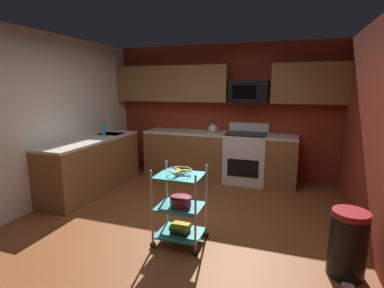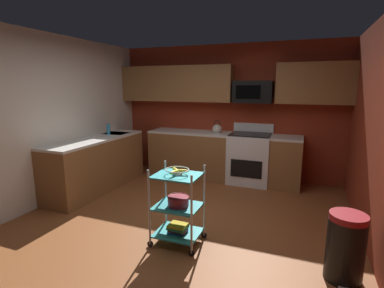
{
  "view_description": "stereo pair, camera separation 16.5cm",
  "coord_description": "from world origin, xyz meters",
  "px_view_note": "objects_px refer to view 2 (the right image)",
  "views": [
    {
      "loc": [
        1.31,
        -3.31,
        1.81
      ],
      "look_at": [
        0.08,
        0.28,
        1.05
      ],
      "focal_mm": 27.27,
      "sensor_mm": 36.0,
      "label": 1
    },
    {
      "loc": [
        1.47,
        -3.25,
        1.81
      ],
      "look_at": [
        0.08,
        0.28,
        1.05
      ],
      "focal_mm": 27.27,
      "sensor_mm": 36.0,
      "label": 2
    }
  ],
  "objects_px": {
    "microwave": "(253,92)",
    "dish_soap_bottle": "(108,129)",
    "oven_range": "(250,158)",
    "kettle": "(217,129)",
    "trash_can": "(345,247)",
    "book_stack": "(178,228)",
    "fruit_bowl": "(177,171)",
    "rolling_cart": "(178,206)",
    "mixing_bowl_large": "(178,201)"
  },
  "relations": [
    {
      "from": "microwave",
      "to": "dish_soap_bottle",
      "type": "height_order",
      "value": "microwave"
    },
    {
      "from": "oven_range",
      "to": "dish_soap_bottle",
      "type": "height_order",
      "value": "dish_soap_bottle"
    },
    {
      "from": "oven_range",
      "to": "microwave",
      "type": "relative_size",
      "value": 1.57
    },
    {
      "from": "microwave",
      "to": "kettle",
      "type": "relative_size",
      "value": 2.65
    },
    {
      "from": "oven_range",
      "to": "dish_soap_bottle",
      "type": "xyz_separation_m",
      "value": [
        -2.46,
        -0.95,
        0.54
      ]
    },
    {
      "from": "kettle",
      "to": "trash_can",
      "type": "distance_m",
      "value": 3.29
    },
    {
      "from": "book_stack",
      "to": "trash_can",
      "type": "distance_m",
      "value": 1.74
    },
    {
      "from": "kettle",
      "to": "dish_soap_bottle",
      "type": "distance_m",
      "value": 2.04
    },
    {
      "from": "oven_range",
      "to": "fruit_bowl",
      "type": "xyz_separation_m",
      "value": [
        -0.37,
        -2.49,
        0.4
      ]
    },
    {
      "from": "oven_range",
      "to": "fruit_bowl",
      "type": "distance_m",
      "value": 2.55
    },
    {
      "from": "rolling_cart",
      "to": "trash_can",
      "type": "bearing_deg",
      "value": -1.2
    },
    {
      "from": "fruit_bowl",
      "to": "rolling_cart",
      "type": "bearing_deg",
      "value": 0.0
    },
    {
      "from": "kettle",
      "to": "trash_can",
      "type": "relative_size",
      "value": 0.4
    },
    {
      "from": "fruit_bowl",
      "to": "trash_can",
      "type": "bearing_deg",
      "value": -1.2
    },
    {
      "from": "book_stack",
      "to": "kettle",
      "type": "relative_size",
      "value": 0.84
    },
    {
      "from": "oven_range",
      "to": "trash_can",
      "type": "distance_m",
      "value": 2.87
    },
    {
      "from": "kettle",
      "to": "trash_can",
      "type": "xyz_separation_m",
      "value": [
        2.01,
        -2.52,
        -0.67
      ]
    },
    {
      "from": "kettle",
      "to": "dish_soap_bottle",
      "type": "relative_size",
      "value": 1.32
    },
    {
      "from": "oven_range",
      "to": "trash_can",
      "type": "bearing_deg",
      "value": -61.72
    },
    {
      "from": "oven_range",
      "to": "kettle",
      "type": "xyz_separation_m",
      "value": [
        -0.65,
        -0.0,
        0.52
      ]
    },
    {
      "from": "trash_can",
      "to": "microwave",
      "type": "bearing_deg",
      "value": 117.33
    },
    {
      "from": "kettle",
      "to": "dish_soap_bottle",
      "type": "bearing_deg",
      "value": -152.56
    },
    {
      "from": "fruit_bowl",
      "to": "trash_can",
      "type": "xyz_separation_m",
      "value": [
        1.73,
        -0.04,
        -0.55
      ]
    },
    {
      "from": "kettle",
      "to": "rolling_cart",
      "type": "bearing_deg",
      "value": -83.7
    },
    {
      "from": "book_stack",
      "to": "kettle",
      "type": "xyz_separation_m",
      "value": [
        -0.27,
        2.49,
        0.82
      ]
    },
    {
      "from": "fruit_bowl",
      "to": "dish_soap_bottle",
      "type": "height_order",
      "value": "dish_soap_bottle"
    },
    {
      "from": "kettle",
      "to": "microwave",
      "type": "bearing_deg",
      "value": 9.54
    },
    {
      "from": "rolling_cart",
      "to": "fruit_bowl",
      "type": "relative_size",
      "value": 3.36
    },
    {
      "from": "microwave",
      "to": "book_stack",
      "type": "bearing_deg",
      "value": -98.13
    },
    {
      "from": "oven_range",
      "to": "trash_can",
      "type": "relative_size",
      "value": 1.67
    },
    {
      "from": "microwave",
      "to": "trash_can",
      "type": "xyz_separation_m",
      "value": [
        1.36,
        -2.63,
        -1.37
      ]
    },
    {
      "from": "book_stack",
      "to": "kettle",
      "type": "bearing_deg",
      "value": 96.3
    },
    {
      "from": "mixing_bowl_large",
      "to": "trash_can",
      "type": "xyz_separation_m",
      "value": [
        1.72,
        -0.04,
        -0.19
      ]
    },
    {
      "from": "mixing_bowl_large",
      "to": "dish_soap_bottle",
      "type": "relative_size",
      "value": 1.26
    },
    {
      "from": "fruit_bowl",
      "to": "mixing_bowl_large",
      "type": "height_order",
      "value": "fruit_bowl"
    },
    {
      "from": "oven_range",
      "to": "rolling_cart",
      "type": "xyz_separation_m",
      "value": [
        -0.37,
        -2.49,
        -0.02
      ]
    },
    {
      "from": "rolling_cart",
      "to": "mixing_bowl_large",
      "type": "height_order",
      "value": "rolling_cart"
    },
    {
      "from": "microwave",
      "to": "dish_soap_bottle",
      "type": "bearing_deg",
      "value": -156.88
    },
    {
      "from": "kettle",
      "to": "dish_soap_bottle",
      "type": "xyz_separation_m",
      "value": [
        -1.81,
        -0.94,
        0.02
      ]
    },
    {
      "from": "microwave",
      "to": "kettle",
      "type": "distance_m",
      "value": 0.96
    },
    {
      "from": "oven_range",
      "to": "book_stack",
      "type": "relative_size",
      "value": 4.94
    },
    {
      "from": "trash_can",
      "to": "book_stack",
      "type": "bearing_deg",
      "value": 178.8
    },
    {
      "from": "book_stack",
      "to": "trash_can",
      "type": "relative_size",
      "value": 0.34
    },
    {
      "from": "mixing_bowl_large",
      "to": "kettle",
      "type": "bearing_deg",
      "value": 96.5
    },
    {
      "from": "oven_range",
      "to": "dish_soap_bottle",
      "type": "bearing_deg",
      "value": -158.97
    },
    {
      "from": "book_stack",
      "to": "oven_range",
      "type": "bearing_deg",
      "value": 81.53
    },
    {
      "from": "rolling_cart",
      "to": "kettle",
      "type": "bearing_deg",
      "value": 96.3
    },
    {
      "from": "dish_soap_bottle",
      "to": "trash_can",
      "type": "relative_size",
      "value": 0.3
    },
    {
      "from": "fruit_bowl",
      "to": "trash_can",
      "type": "relative_size",
      "value": 0.41
    },
    {
      "from": "book_stack",
      "to": "microwave",
      "type": "bearing_deg",
      "value": 81.87
    }
  ]
}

